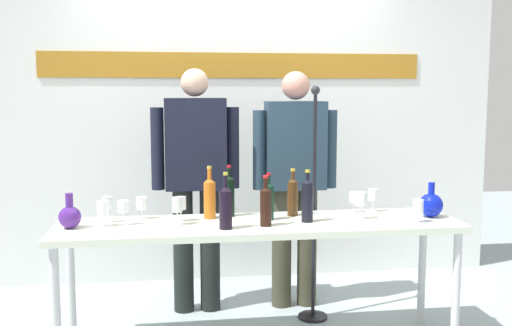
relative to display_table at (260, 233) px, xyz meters
The scene contains 24 objects.
back_wall 1.60m from the display_table, 90.00° to the left, with size 4.37×0.11×3.00m.
display_table is the anchor object (origin of this frame).
decanter_blue_left 1.10m from the display_table, behind, with size 0.13×0.13×0.20m.
decanter_blue_right 1.09m from the display_table, ahead, with size 0.15×0.15×0.22m.
presenter_left 0.79m from the display_table, 118.31° to the left, with size 0.61×0.22×1.70m.
presenter_right 0.78m from the display_table, 61.69° to the left, with size 0.60×0.22×1.69m.
wine_bottle_0 0.35m from the display_table, ahead, with size 0.07×0.07×0.31m.
wine_bottle_1 0.21m from the display_table, 44.25° to the left, with size 0.07×0.07×0.29m.
wine_bottle_2 0.38m from the display_table, 152.08° to the left, with size 0.07×0.07×0.32m.
wine_bottle_3 0.33m from the display_table, 128.90° to the left, with size 0.07×0.07×0.32m.
wine_bottle_4 0.22m from the display_table, 77.40° to the right, with size 0.07×0.07×0.30m.
wine_bottle_5 0.32m from the display_table, 147.21° to the right, with size 0.07×0.07×0.32m.
wine_bottle_6 0.34m from the display_table, 34.65° to the left, with size 0.07×0.07×0.30m.
wine_glass_left_0 0.92m from the display_table, behind, with size 0.06×0.06×0.16m.
wine_glass_left_1 0.75m from the display_table, 164.28° to the left, with size 0.06×0.06×0.14m.
wine_glass_left_2 0.82m from the display_table, behind, with size 0.07×0.07×0.15m.
wine_glass_left_3 0.50m from the display_table, 168.02° to the left, with size 0.06×0.06×0.15m.
wine_glass_left_4 0.52m from the display_table, behind, with size 0.06×0.06×0.16m.
wine_glass_left_5 0.93m from the display_table, behind, with size 0.07×0.07×0.15m.
wine_glass_right_0 0.70m from the display_table, 17.62° to the left, with size 0.06×0.06×0.13m.
wine_glass_right_1 0.65m from the display_table, ahead, with size 0.07×0.07×0.17m.
wine_glass_right_2 0.82m from the display_table, 14.78° to the left, with size 0.06×0.06×0.15m.
wine_glass_right_3 0.96m from the display_table, ahead, with size 0.06×0.06×0.14m.
microphone_stand 0.60m from the display_table, 41.80° to the left, with size 0.20×0.20×1.58m.
Camera 1 is at (-0.50, -3.38, 1.54)m, focal length 40.97 mm.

